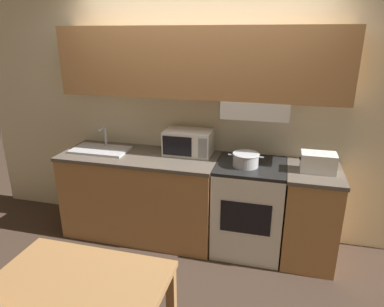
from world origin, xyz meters
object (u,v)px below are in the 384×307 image
object	(u,v)px
stove_range	(249,207)
toaster	(318,162)
dining_table	(82,297)
sink_basin	(100,149)
cooking_pot	(246,159)
microwave	(188,142)

from	to	relation	value
stove_range	toaster	bearing A→B (deg)	-2.81
toaster	dining_table	world-z (taller)	toaster
toaster	sink_basin	xyz separation A→B (m)	(-2.16, 0.02, -0.07)
toaster	cooking_pot	bearing A→B (deg)	-177.36
microwave	dining_table	distance (m)	1.85
sink_basin	dining_table	size ratio (longest dim) A/B	0.59
stove_range	dining_table	distance (m)	1.86
microwave	toaster	bearing A→B (deg)	-7.57
microwave	dining_table	world-z (taller)	microwave
sink_basin	toaster	bearing A→B (deg)	-0.58
stove_range	microwave	bearing A→B (deg)	168.23
cooking_pot	microwave	size ratio (longest dim) A/B	0.69
cooking_pot	stove_range	bearing A→B (deg)	49.95
microwave	sink_basin	distance (m)	0.94
toaster	dining_table	size ratio (longest dim) A/B	0.31
cooking_pot	sink_basin	distance (m)	1.53
toaster	sink_basin	bearing A→B (deg)	179.42
cooking_pot	microwave	world-z (taller)	microwave
cooking_pot	sink_basin	size ratio (longest dim) A/B	0.55
microwave	toaster	world-z (taller)	microwave
cooking_pot	sink_basin	xyz separation A→B (m)	(-1.52, 0.05, -0.05)
microwave	sink_basin	world-z (taller)	microwave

